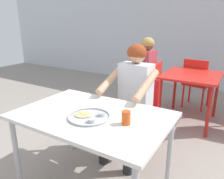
{
  "coord_description": "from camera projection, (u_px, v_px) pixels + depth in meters",
  "views": [
    {
      "loc": [
        0.97,
        -1.26,
        1.45
      ],
      "look_at": [
        0.01,
        0.3,
        0.87
      ],
      "focal_mm": 34.56,
      "sensor_mm": 36.0,
      "label": 1
    }
  ],
  "objects": [
    {
      "name": "patron_background",
      "position": [
        141.0,
        68.0,
        3.49
      ],
      "size": [
        0.56,
        0.49,
        1.23
      ],
      "color": "#2C2C2C",
      "rests_on": "ground"
    },
    {
      "name": "back_wall",
      "position": [
        199.0,
        10.0,
        4.62
      ],
      "size": [
        12.0,
        0.12,
        3.4
      ],
      "primitive_type": "cube",
      "color": "silver",
      "rests_on": "ground"
    },
    {
      "name": "chair_foreground",
      "position": [
        140.0,
        108.0,
        2.52
      ],
      "size": [
        0.41,
        0.4,
        0.83
      ],
      "color": "red",
      "rests_on": "ground"
    },
    {
      "name": "table_foreground",
      "position": [
        92.0,
        121.0,
        1.8
      ],
      "size": [
        1.26,
        0.84,
        0.72
      ],
      "color": "silver",
      "rests_on": "ground"
    },
    {
      "name": "chair_red_far",
      "position": [
        196.0,
        80.0,
        3.66
      ],
      "size": [
        0.46,
        0.46,
        0.87
      ],
      "color": "red",
      "rests_on": "ground"
    },
    {
      "name": "thali_tray",
      "position": [
        89.0,
        116.0,
        1.71
      ],
      "size": [
        0.34,
        0.34,
        0.03
      ],
      "color": "#B7BABF",
      "rests_on": "table_foreground"
    },
    {
      "name": "chair_red_left",
      "position": [
        150.0,
        83.0,
        3.5
      ],
      "size": [
        0.44,
        0.45,
        0.84
      ],
      "color": "red",
      "rests_on": "ground"
    },
    {
      "name": "drinking_cup",
      "position": [
        126.0,
        117.0,
        1.58
      ],
      "size": [
        0.07,
        0.07,
        0.1
      ],
      "color": "#D84C19",
      "rests_on": "table_foreground"
    },
    {
      "name": "diner_foreground",
      "position": [
        132.0,
        93.0,
        2.27
      ],
      "size": [
        0.51,
        0.56,
        1.24
      ],
      "color": "black",
      "rests_on": "ground"
    },
    {
      "name": "table_background_red",
      "position": [
        191.0,
        80.0,
        3.12
      ],
      "size": [
        0.77,
        0.88,
        0.73
      ],
      "color": "red",
      "rests_on": "ground"
    }
  ]
}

